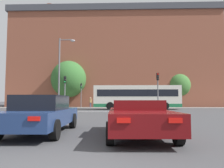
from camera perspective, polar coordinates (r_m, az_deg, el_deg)
The scene contains 15 objects.
stop_line_strip at distance 23.63m, azimuth -0.90°, elevation -7.25°, with size 7.83×0.30×0.01m, color silver.
far_pavement at distance 37.29m, azimuth 0.11°, elevation -6.17°, with size 68.70×2.50×0.01m, color gray.
brick_civic_building at distance 48.64m, azimuth 0.77°, elevation 5.89°, with size 41.81×16.05×21.94m.
car_saloon_left at distance 8.61m, azimuth -17.83°, elevation -7.39°, with size 2.09×4.87×1.40m.
car_roadster_right at distance 7.56m, azimuth 6.84°, elevation -8.60°, with size 2.15×4.81×1.22m.
bus_crossing_lead at distance 29.62m, azimuth 6.45°, elevation -3.32°, with size 11.42×2.70×3.18m.
traffic_light_near_right at distance 24.40m, azimuth 11.89°, elevation -0.40°, with size 0.26×0.31×4.23m.
traffic_light_near_left at distance 25.07m, azimuth -12.21°, elevation -0.88°, with size 0.26×0.31×3.95m.
traffic_light_far_left at distance 37.16m, azimuth -8.06°, elevation -1.88°, with size 0.26×0.31×4.10m.
street_lamp_junction at distance 24.00m, azimuth -13.04°, elevation 4.21°, with size 1.75×0.36×7.89m.
pedestrian_waiting at distance 37.76m, azimuth 4.78°, elevation -4.51°, with size 0.27×0.42×1.81m.
pedestrian_walking_east at distance 38.05m, azimuth -11.49°, elevation -4.69°, with size 0.42×0.45×1.57m.
pedestrian_walking_west at distance 38.00m, azimuth -5.65°, elevation -4.54°, with size 0.34×0.45×1.77m.
tree_by_building at distance 40.65m, azimuth -11.26°, elevation 1.27°, with size 6.36×6.36×8.45m.
tree_kerbside at distance 43.12m, azimuth 16.93°, elevation -0.35°, with size 4.73×4.73×6.54m.
Camera 1 is at (1.13, -3.38, 1.21)m, focal length 35.00 mm.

